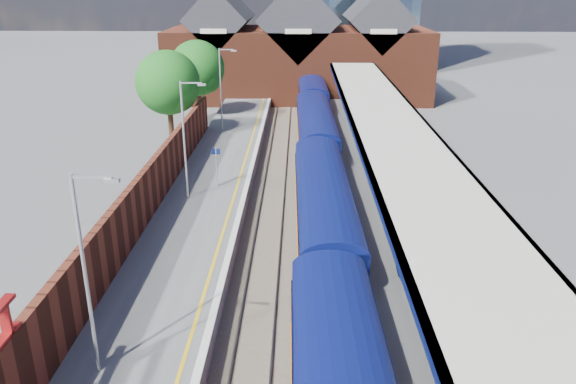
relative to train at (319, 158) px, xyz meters
name	(u,v)px	position (x,y,z in m)	size (l,w,h in m)	color
ground	(296,171)	(-1.49, 3.39, -2.12)	(240.00, 240.00, 0.00)	#5B5B5E
ballast_bed	(295,227)	(-1.49, -6.61, -2.09)	(6.00, 76.00, 0.06)	#473D33
rails	(295,225)	(-1.49, -6.61, -2.00)	(4.51, 76.00, 0.14)	slate
left_platform	(199,218)	(-6.99, -6.61, -1.62)	(5.00, 76.00, 1.00)	#565659
right_platform	(401,220)	(4.51, -6.61, -1.62)	(6.00, 76.00, 1.00)	#565659
coping_left	(240,210)	(-4.64, -6.61, -1.10)	(0.30, 76.00, 0.05)	silver
coping_right	(351,211)	(1.66, -6.61, -1.10)	(0.30, 76.00, 0.05)	silver
yellow_line	(230,211)	(-5.24, -6.61, -1.12)	(0.14, 76.00, 0.01)	yellow
train	(319,158)	(0.00, 0.00, 0.00)	(3.09, 65.95, 3.45)	#0B1352
canopy	(392,130)	(3.99, -4.66, 3.13)	(4.50, 52.00, 4.48)	#0E1A53
lamp_post_b	(88,265)	(-7.86, -20.61, 2.87)	(1.48, 0.18, 7.00)	#A5A8AA
lamp_post_c	(186,133)	(-7.86, -4.61, 2.87)	(1.48, 0.18, 7.00)	#A5A8AA
lamp_post_d	(222,85)	(-7.86, 11.39, 2.87)	(1.48, 0.18, 7.00)	#A5A8AA
platform_sign	(216,161)	(-6.49, -2.61, 0.57)	(0.55, 0.08, 2.50)	#A5A8AA
brick_wall	(116,235)	(-9.59, -13.07, 0.33)	(0.35, 50.00, 3.86)	#592617
station_building	(298,51)	(-1.49, 31.39, 3.33)	(30.00, 12.12, 13.78)	#592617
tree_near	(170,85)	(-11.84, 9.29, 3.23)	(5.20, 5.20, 8.10)	#382314
tree_far	(199,70)	(-10.84, 17.29, 3.23)	(5.20, 5.20, 8.10)	#382314
parked_car_dark	(543,350)	(6.96, -20.07, -0.49)	(1.78, 4.37, 1.27)	black
parked_car_blue	(442,264)	(5.05, -13.88, -0.56)	(1.88, 4.07, 1.13)	navy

